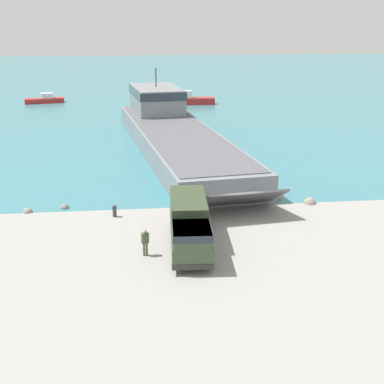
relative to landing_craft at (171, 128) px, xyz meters
name	(u,v)px	position (x,y,z in m)	size (l,w,h in m)	color
ground_plane	(242,222)	(3.19, -24.98, -1.93)	(240.00, 240.00, 0.00)	gray
water_surface	(164,80)	(3.19, 68.62, -1.92)	(240.00, 180.00, 0.01)	teal
landing_craft	(171,128)	(0.00, 0.00, 0.00)	(12.67, 41.41, 7.87)	gray
military_truck	(189,224)	(-1.00, -28.81, -0.42)	(2.81, 8.27, 2.87)	#3D4C33
soldier_on_ramp	(145,241)	(-3.82, -29.85, -0.95)	(0.50, 0.38, 1.70)	#475638
moored_boat_a	(45,100)	(-19.33, 34.56, -1.38)	(6.77, 3.43, 1.66)	#B22323
moored_boat_b	(187,100)	(4.90, 30.28, -1.17)	(8.89, 2.29, 2.29)	#B22323
mooring_bollard	(114,210)	(-5.88, -22.87, -1.43)	(0.33, 0.33, 0.91)	#333338
shoreline_rock_a	(310,203)	(9.28, -21.55, -1.93)	(0.96, 0.96, 0.96)	gray
shoreline_rock_b	(276,198)	(7.02, -19.91, -1.93)	(0.98, 0.98, 0.98)	gray
shoreline_rock_c	(28,212)	(-12.38, -21.21, -1.93)	(0.71, 0.71, 0.71)	gray
shoreline_rock_d	(65,208)	(-9.74, -20.59, -1.93)	(0.68, 0.68, 0.68)	gray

